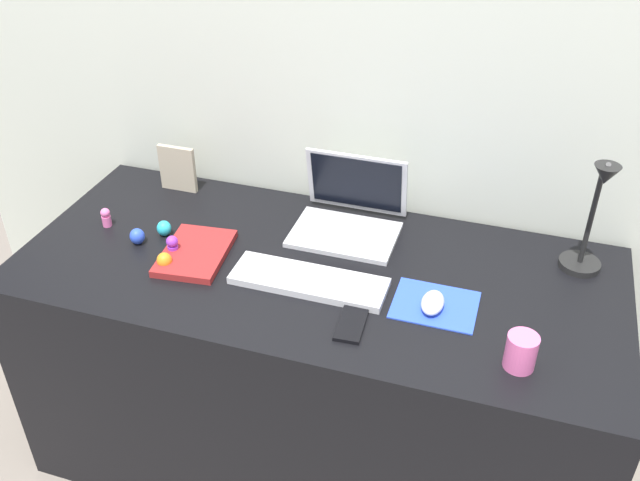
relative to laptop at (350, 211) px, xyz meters
name	(u,v)px	position (x,y,z in m)	size (l,w,h in m)	color
ground_plane	(316,448)	(-0.03, -0.22, -0.79)	(6.00, 6.00, 0.00)	slate
back_wall	(356,171)	(-0.03, 0.18, 0.04)	(2.84, 0.05, 1.66)	beige
desk	(316,367)	(-0.03, -0.22, -0.42)	(1.64, 0.72, 0.74)	black
laptop	(350,211)	(0.00, 0.00, 0.00)	(0.30, 0.26, 0.21)	silver
keyboard	(309,281)	(-0.03, -0.30, -0.04)	(0.41, 0.13, 0.02)	silver
mousepad	(435,305)	(0.30, -0.29, -0.05)	(0.21, 0.17, 0.00)	blue
mouse	(433,303)	(0.30, -0.30, -0.03)	(0.06, 0.10, 0.03)	silver
cell_phone	(351,324)	(0.13, -0.42, -0.05)	(0.06, 0.13, 0.01)	black
desk_lamp	(592,221)	(0.65, -0.03, 0.11)	(0.11, 0.16, 0.35)	black
notebook_pad	(195,253)	(-0.37, -0.27, -0.04)	(0.17, 0.24, 0.02)	maroon
picture_frame	(178,169)	(-0.58, 0.05, 0.02)	(0.12, 0.02, 0.15)	#B2A58C
coffee_mug	(521,352)	(0.52, -0.44, -0.01)	(0.07, 0.07, 0.09)	pink
toy_figurine_cyan	(164,228)	(-0.50, -0.21, -0.03)	(0.04, 0.04, 0.05)	#28B7CC
toy_figurine_purple	(173,245)	(-0.43, -0.29, -0.02)	(0.03, 0.03, 0.06)	purple
toy_figurine_blue	(137,236)	(-0.55, -0.27, -0.03)	(0.04, 0.04, 0.05)	blue
toy_figurine_pink	(106,217)	(-0.68, -0.21, -0.02)	(0.03, 0.03, 0.06)	pink
toy_figurine_orange	(164,261)	(-0.42, -0.35, -0.03)	(0.04, 0.04, 0.05)	orange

